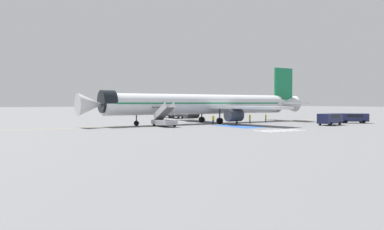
% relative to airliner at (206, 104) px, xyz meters
% --- Properties ---
extents(ground_plane, '(600.00, 600.00, 0.00)m').
position_rel_airliner_xyz_m(ground_plane, '(-1.43, -0.56, -3.53)').
color(ground_plane, slate).
extents(apron_leadline_yellow, '(81.70, 1.44, 0.01)m').
position_rel_airliner_xyz_m(apron_leadline_yellow, '(-0.68, -0.01, -3.52)').
color(apron_leadline_yellow, gold).
rests_on(apron_leadline_yellow, ground_plane).
extents(apron_stand_patch_blue, '(4.07, 9.61, 0.01)m').
position_rel_airliner_xyz_m(apron_stand_patch_blue, '(-0.68, -10.21, -3.52)').
color(apron_stand_patch_blue, '#2856A8').
rests_on(apron_stand_patch_blue, ground_plane).
extents(apron_walkway_bar_0, '(0.44, 3.60, 0.01)m').
position_rel_airliner_xyz_m(apron_walkway_bar_0, '(-4.28, -20.22, -3.52)').
color(apron_walkway_bar_0, silver).
rests_on(apron_walkway_bar_0, ground_plane).
extents(apron_walkway_bar_1, '(0.44, 3.60, 0.01)m').
position_rel_airliner_xyz_m(apron_walkway_bar_1, '(-3.08, -20.22, -3.52)').
color(apron_walkway_bar_1, silver).
rests_on(apron_walkway_bar_1, ground_plane).
extents(apron_walkway_bar_2, '(0.44, 3.60, 0.01)m').
position_rel_airliner_xyz_m(apron_walkway_bar_2, '(-1.88, -20.22, -3.52)').
color(apron_walkway_bar_2, silver).
rests_on(apron_walkway_bar_2, ground_plane).
extents(apron_walkway_bar_3, '(0.44, 3.60, 0.01)m').
position_rel_airliner_xyz_m(apron_walkway_bar_3, '(-0.68, -20.22, -3.52)').
color(apron_walkway_bar_3, silver).
rests_on(apron_walkway_bar_3, ground_plane).
extents(apron_walkway_bar_4, '(0.44, 3.60, 0.01)m').
position_rel_airliner_xyz_m(apron_walkway_bar_4, '(0.52, -20.22, -3.52)').
color(apron_walkway_bar_4, silver).
rests_on(apron_walkway_bar_4, ground_plane).
extents(apron_walkway_bar_5, '(0.44, 3.60, 0.01)m').
position_rel_airliner_xyz_m(apron_walkway_bar_5, '(1.72, -20.22, -3.52)').
color(apron_walkway_bar_5, silver).
rests_on(apron_walkway_bar_5, ground_plane).
extents(airliner, '(47.10, 32.96, 11.17)m').
position_rel_airliner_xyz_m(airliner, '(0.00, 0.00, 0.00)').
color(airliner, silver).
rests_on(airliner, ground_plane).
extents(boarding_stairs_forward, '(2.27, 5.26, 3.94)m').
position_rel_airliner_xyz_m(boarding_stairs_forward, '(-10.98, -4.51, -2.55)').
color(boarding_stairs_forward, '#ADB2BA').
rests_on(boarding_stairs_forward, ground_plane).
extents(fuel_tanker, '(3.69, 10.24, 3.41)m').
position_rel_airliner_xyz_m(fuel_tanker, '(6.23, 24.25, -1.80)').
color(fuel_tanker, '#38383D').
rests_on(fuel_tanker, ground_plane).
extents(service_van_0, '(5.38, 3.01, 1.97)m').
position_rel_airliner_xyz_m(service_van_0, '(14.85, -15.75, -2.33)').
color(service_van_0, '#1E234C').
rests_on(service_van_0, ground_plane).
extents(service_van_1, '(5.17, 4.83, 1.80)m').
position_rel_airliner_xyz_m(service_van_1, '(24.15, -13.68, -2.43)').
color(service_van_1, '#1E234C').
rests_on(service_van_1, ground_plane).
extents(ground_crew_0, '(0.49, 0.40, 1.73)m').
position_rel_airliner_xyz_m(ground_crew_0, '(6.25, -5.13, -2.53)').
color(ground_crew_0, '#191E38').
rests_on(ground_crew_0, ground_plane).
extents(ground_crew_1, '(0.47, 0.32, 1.68)m').
position_rel_airliner_xyz_m(ground_crew_1, '(-1.22, -4.16, -2.56)').
color(ground_crew_1, '#191E38').
rests_on(ground_crew_1, ground_plane).
extents(ground_crew_2, '(0.44, 0.48, 1.64)m').
position_rel_airliner_xyz_m(ground_crew_2, '(2.18, -6.45, -2.59)').
color(ground_crew_2, '#2D2D33').
rests_on(ground_crew_2, ground_plane).
extents(ground_crew_3, '(0.48, 0.44, 1.59)m').
position_rel_airliner_xyz_m(ground_crew_3, '(12.22, -2.82, -2.62)').
color(ground_crew_3, black).
rests_on(ground_crew_3, ground_plane).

